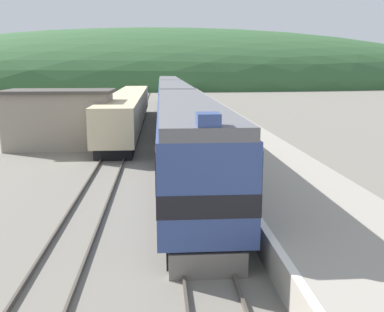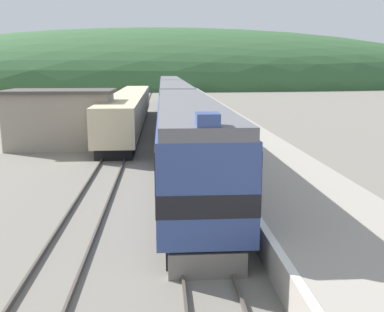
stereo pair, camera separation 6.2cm
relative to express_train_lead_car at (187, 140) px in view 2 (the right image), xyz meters
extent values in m
cube|color=#4C443D|center=(-0.72, 42.98, -2.30)|extent=(0.08, 180.00, 0.16)
cube|color=#4C443D|center=(0.72, 42.98, -2.30)|extent=(0.08, 180.00, 0.16)
cube|color=#4C443D|center=(-5.13, 42.98, -2.30)|extent=(0.08, 180.00, 0.16)
cube|color=#4C443D|center=(-3.69, 42.98, -2.30)|extent=(0.08, 180.00, 0.16)
cube|color=#9E9689|center=(4.37, 22.98, -1.85)|extent=(5.24, 140.00, 1.05)
cube|color=silver|center=(1.87, 22.98, -1.32)|extent=(0.24, 140.00, 0.01)
ellipsoid|color=#335B33|center=(0.00, 132.26, -2.38)|extent=(214.45, 96.50, 36.67)
cube|color=gray|center=(-8.73, 11.80, -0.35)|extent=(7.40, 4.31, 4.06)
cube|color=#47423D|center=(-8.73, 11.80, 1.80)|extent=(7.90, 4.81, 0.24)
cube|color=black|center=(0.00, 0.24, -1.95)|extent=(2.38, 19.70, 0.85)
cube|color=#334784|center=(0.00, 0.24, 0.02)|extent=(2.90, 20.96, 3.10)
cube|color=black|center=(0.00, 0.24, -0.23)|extent=(2.93, 20.98, 0.68)
cube|color=black|center=(0.00, 0.24, 0.70)|extent=(2.93, 19.70, 0.93)
cube|color=slate|center=(0.00, 0.24, 1.77)|extent=(2.73, 20.96, 0.40)
cube|color=black|center=(0.00, -9.12, 0.70)|extent=(2.94, 2.20, 1.24)
cube|color=#334784|center=(0.00, -9.80, 2.15)|extent=(0.64, 0.80, 0.36)
cube|color=slate|center=(0.00, -10.05, -1.99)|extent=(2.27, 0.40, 0.77)
cube|color=black|center=(0.00, 22.74, -1.95)|extent=(2.38, 20.91, 0.85)
cube|color=#334784|center=(0.00, 22.74, 0.02)|extent=(2.90, 22.25, 3.10)
cube|color=black|center=(0.00, 22.74, -0.23)|extent=(2.93, 22.27, 0.68)
cube|color=black|center=(0.00, 22.74, 0.70)|extent=(2.93, 20.91, 0.93)
cube|color=slate|center=(0.00, 22.74, 1.77)|extent=(2.73, 22.25, 0.40)
cube|color=black|center=(0.00, 45.89, -1.95)|extent=(2.38, 20.91, 0.85)
cube|color=#334784|center=(0.00, 45.89, 0.02)|extent=(2.90, 22.25, 3.10)
cube|color=black|center=(0.00, 45.89, -0.23)|extent=(2.93, 22.27, 0.68)
cube|color=black|center=(0.00, 45.89, 0.70)|extent=(2.93, 20.91, 0.93)
cube|color=slate|center=(0.00, 45.89, 1.77)|extent=(2.73, 22.25, 0.40)
cube|color=black|center=(-4.41, 22.37, -1.98)|extent=(2.46, 31.74, 0.80)
cube|color=beige|center=(-4.41, 22.37, -0.26)|extent=(2.90, 33.07, 2.62)
camera|label=1|loc=(-1.31, -22.00, 3.58)|focal=42.00mm
camera|label=2|loc=(-1.25, -22.00, 3.58)|focal=42.00mm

